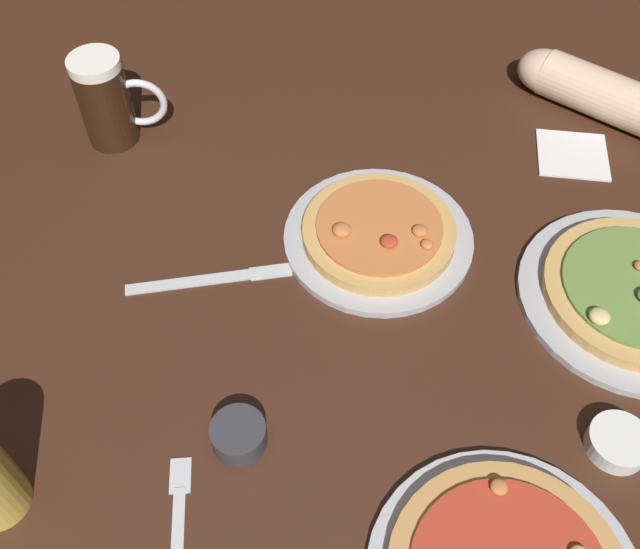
# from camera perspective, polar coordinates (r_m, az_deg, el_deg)

# --- Properties ---
(ground_plane) EXTENTS (2.40, 2.40, 0.03)m
(ground_plane) POSITION_cam_1_polar(r_m,az_deg,el_deg) (1.05, -0.00, -1.17)
(ground_plane) COLOR #3D2114
(pizza_plate_far) EXTENTS (0.32, 0.32, 0.05)m
(pizza_plate_far) POSITION_cam_1_polar(r_m,az_deg,el_deg) (1.10, 23.56, -1.34)
(pizza_plate_far) COLOR #B2B2B7
(pizza_plate_far) RESTS_ON ground_plane
(pizza_plate_side) EXTENTS (0.28, 0.28, 0.05)m
(pizza_plate_side) POSITION_cam_1_polar(r_m,az_deg,el_deg) (1.08, 4.63, 3.19)
(pizza_plate_side) COLOR #B2B2B7
(pizza_plate_side) RESTS_ON ground_plane
(beer_mug_amber) EXTENTS (0.13, 0.10, 0.16)m
(beer_mug_amber) POSITION_cam_1_polar(r_m,az_deg,el_deg) (1.24, -16.37, 12.99)
(beer_mug_amber) COLOR black
(beer_mug_amber) RESTS_ON ground_plane
(ramekin_sauce) EXTENTS (0.07, 0.07, 0.03)m
(ramekin_sauce) POSITION_cam_1_polar(r_m,az_deg,el_deg) (0.90, -6.41, -12.41)
(ramekin_sauce) COLOR #333338
(ramekin_sauce) RESTS_ON ground_plane
(ramekin_butter) EXTENTS (0.07, 0.07, 0.03)m
(ramekin_butter) POSITION_cam_1_polar(r_m,az_deg,el_deg) (0.96, 22.36, -12.11)
(ramekin_butter) COLOR white
(ramekin_butter) RESTS_ON ground_plane
(napkin_folded) EXTENTS (0.15, 0.15, 0.01)m
(napkin_folded) POSITION_cam_1_polar(r_m,az_deg,el_deg) (1.28, 19.24, 8.94)
(napkin_folded) COLOR white
(napkin_folded) RESTS_ON ground_plane
(knife_right) EXTENTS (0.19, 0.17, 0.01)m
(knife_right) POSITION_cam_1_polar(r_m,az_deg,el_deg) (1.05, -8.60, -0.33)
(knife_right) COLOR silver
(knife_right) RESTS_ON ground_plane
(diner_arm) EXTENTS (0.28, 0.10, 0.08)m
(diner_arm) POSITION_cam_1_polar(r_m,az_deg,el_deg) (1.36, 20.36, 13.51)
(diner_arm) COLOR beige
(diner_arm) RESTS_ON ground_plane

